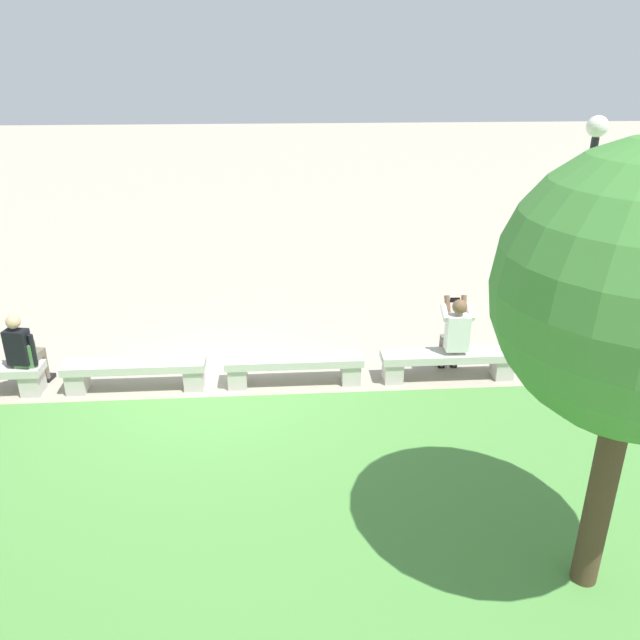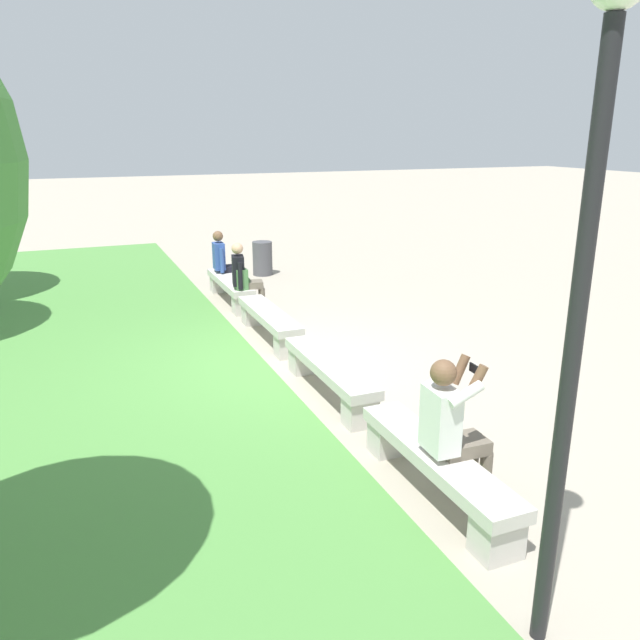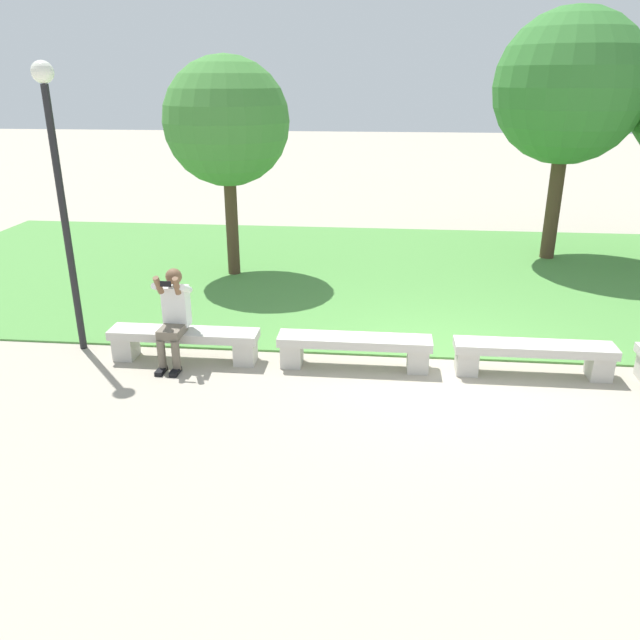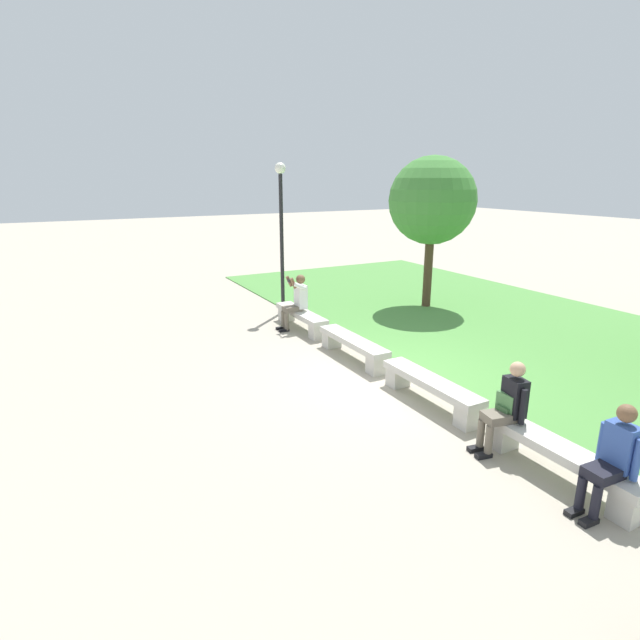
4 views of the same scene
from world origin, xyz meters
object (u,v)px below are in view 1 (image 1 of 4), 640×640
Objects in this scene: bench_mid at (135,371)px; person_distant at (24,350)px; lamp_post at (582,219)px; bench_main at (448,361)px; person_photographer at (455,333)px; bench_near at (294,366)px; backpack at (25,355)px.

bench_mid is 1.61m from person_distant.
bench_mid is 0.53× the size of lamp_post.
bench_main is 1.00× the size of bench_mid.
person_photographer is (-0.09, -0.08, 0.43)m from bench_main.
bench_near is at bearing 1.81° from person_photographer.
bench_main is 6.31m from person_distant.
bench_mid is at bearing 0.92° from person_photographer.
backpack is (6.36, 0.08, -0.11)m from person_photographer.
person_photographer is at bearing -139.32° from bench_main.
person_photographer is at bearing -179.08° from bench_mid.
bench_mid is at bearing 177.63° from person_distant.
bench_mid is (2.37, 0.00, 0.00)m from bench_near.
backpack is at bearing 0.05° from bench_near.
bench_mid is at bearing 0.00° from bench_near.
lamp_post is at bearing 177.72° from person_distant.
lamp_post reaches higher than person_photographer.
bench_mid is at bearing -179.86° from backpack.
bench_near is 3.91m from backpack.
bench_main is at bearing 180.00° from bench_near.
backpack is at bearing 115.09° from person_distant.
person_distant is 0.09m from backpack.
bench_near is at bearing 179.06° from person_distant.
person_photographer reaches higher than backpack.
bench_near is 3.95m from person_distant.
bench_mid is 6.74m from lamp_post.
person_distant reaches higher than bench_main.
bench_mid is at bearing -2.26° from lamp_post.
lamp_post reaches higher than bench_near.
person_distant is (6.30, -0.06, 0.37)m from bench_main.
person_photographer is 2.39m from lamp_post.
bench_mid is 4.85× the size of backpack.
bench_main is 0.53× the size of lamp_post.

